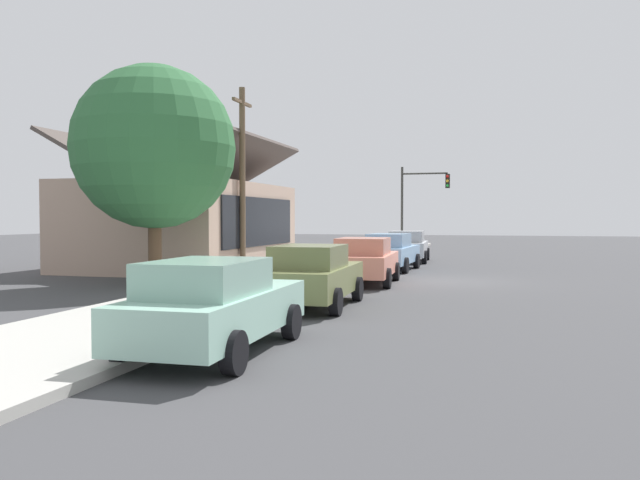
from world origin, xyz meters
The scene contains 12 objects.
ground_plane centered at (0.00, 0.00, 0.00)m, with size 120.00×120.00×0.00m, color #424244.
sidewalk_curb centered at (0.00, 5.60, 0.08)m, with size 60.00×4.20×0.16m, color #B2AFA8.
car_seafoam centered at (-13.44, 2.81, 0.81)m, with size 4.60×2.03×1.59m.
car_olive centered at (-7.69, 2.77, 0.81)m, with size 4.48×2.08×1.59m.
car_coral centered at (-1.78, 2.62, 0.81)m, with size 4.42×2.22×1.59m.
car_skyblue centered at (3.98, 2.67, 0.81)m, with size 4.59×2.12×1.59m.
car_silver centered at (9.54, 2.69, 0.82)m, with size 4.69×2.29×1.59m.
storefront_building centered at (3.23, 11.98, 2.04)m, with size 10.87×7.56×5.85m.
shade_tree centered at (-4.30, 9.18, 4.58)m, with size 5.38×5.38×7.28m.
traffic_light_main centered at (13.88, 2.54, 3.49)m, with size 0.37×2.79×5.20m.
utility_pole_wooden centered at (0.89, 8.20, 3.93)m, with size 1.80×0.24×7.50m.
fire_hydrant_red centered at (0.77, 4.20, 0.50)m, with size 0.22×0.22×0.71m.
Camera 1 is at (-23.22, -1.72, 2.28)m, focal length 35.95 mm.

